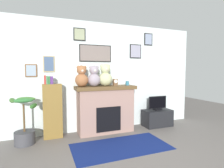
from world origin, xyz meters
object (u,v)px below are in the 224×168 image
at_px(potted_plant, 25,129).
at_px(mantel_clock, 115,82).
at_px(fireplace, 105,109).
at_px(bookshelf, 53,110).
at_px(candle_jar, 127,83).
at_px(teddy_bear_grey, 105,76).
at_px(teddy_bear_cream, 82,77).
at_px(teddy_bear_tan, 94,77).
at_px(tv_stand, 157,118).
at_px(television, 157,103).

height_order(potted_plant, mantel_clock, mantel_clock).
distance_m(fireplace, potted_plant, 1.74).
height_order(bookshelf, candle_jar, bookshelf).
height_order(potted_plant, teddy_bear_grey, teddy_bear_grey).
height_order(candle_jar, teddy_bear_cream, teddy_bear_cream).
bearing_deg(candle_jar, potted_plant, -177.50).
height_order(mantel_clock, teddy_bear_tan, teddy_bear_tan).
relative_size(mantel_clock, teddy_bear_cream, 0.34).
xyz_separation_m(candle_jar, teddy_bear_cream, (-1.12, -0.00, 0.16)).
xyz_separation_m(tv_stand, teddy_bear_tan, (-1.69, 0.05, 1.09)).
height_order(mantel_clock, teddy_bear_grey, teddy_bear_grey).
bearing_deg(teddy_bear_tan, mantel_clock, -0.09).
relative_size(tv_stand, teddy_bear_grey, 1.45).
distance_m(fireplace, candle_jar, 0.81).
bearing_deg(tv_stand, mantel_clock, 177.43).
xyz_separation_m(mantel_clock, teddy_bear_tan, (-0.52, 0.00, 0.13)).
xyz_separation_m(fireplace, bookshelf, (-1.18, 0.03, 0.06)).
distance_m(potted_plant, tv_stand, 3.13).
bearing_deg(bookshelf, potted_plant, -164.76).
height_order(fireplace, teddy_bear_grey, teddy_bear_grey).
distance_m(bookshelf, candle_jar, 1.82).
bearing_deg(television, teddy_bear_tan, 178.15).
height_order(tv_stand, candle_jar, candle_jar).
bearing_deg(teddy_bear_cream, fireplace, 1.88).
relative_size(television, teddy_bear_grey, 1.01).
bearing_deg(tv_stand, bookshelf, 177.79).
height_order(fireplace, tv_stand, fireplace).
relative_size(teddy_bear_tan, teddy_bear_grey, 0.92).
bearing_deg(teddy_bear_grey, television, -2.20).
bearing_deg(teddy_bear_grey, tv_stand, -2.14).
xyz_separation_m(bookshelf, candle_jar, (1.74, -0.05, 0.53)).
height_order(tv_stand, teddy_bear_tan, teddy_bear_tan).
relative_size(fireplace, teddy_bear_cream, 2.99).
bearing_deg(teddy_bear_cream, television, -1.59).
xyz_separation_m(bookshelf, teddy_bear_grey, (1.17, -0.05, 0.71)).
height_order(fireplace, television, fireplace).
xyz_separation_m(bookshelf, teddy_bear_tan, (0.91, -0.05, 0.69)).
distance_m(candle_jar, teddy_bear_tan, 0.85).
relative_size(fireplace, candle_jar, 13.78).
bearing_deg(candle_jar, bookshelf, 178.48).
xyz_separation_m(potted_plant, television, (3.13, 0.04, 0.29)).
bearing_deg(tv_stand, fireplace, 177.10).
relative_size(tv_stand, teddy_bear_tan, 1.56).
bearing_deg(teddy_bear_grey, teddy_bear_tan, 179.99).
distance_m(bookshelf, tv_stand, 2.62).
bearing_deg(television, candle_jar, 176.29).
bearing_deg(potted_plant, mantel_clock, 2.87).
xyz_separation_m(fireplace, television, (1.41, -0.07, 0.04)).
height_order(potted_plant, candle_jar, candle_jar).
bearing_deg(potted_plant, television, 0.82).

